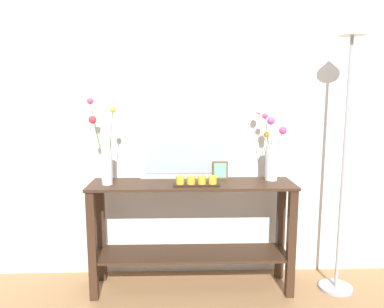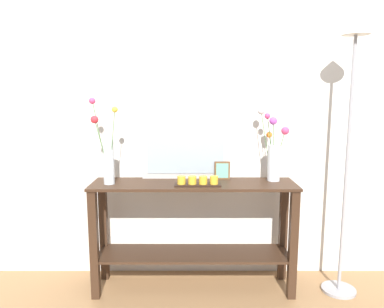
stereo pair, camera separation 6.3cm
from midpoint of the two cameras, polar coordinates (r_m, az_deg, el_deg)
name	(u,v)px [view 2 (the right image)]	position (r m, az deg, el deg)	size (l,w,h in m)	color
ground_plane	(192,288)	(2.89, 0.67, -20.07)	(7.00, 6.00, 0.02)	#997047
wall_back	(192,102)	(2.83, 0.62, 8.07)	(6.40, 0.08, 2.70)	silver
console_table	(192,223)	(2.68, 0.69, -10.60)	(1.44, 0.36, 0.79)	#382316
mirror_leaning	(184,115)	(2.68, -0.61, 5.99)	(0.64, 0.03, 0.93)	#B7B2AD
tall_vase_left	(106,155)	(2.59, -12.55, -0.17)	(0.20, 0.12, 0.59)	silver
vase_right	(272,154)	(2.70, 12.92, 0.01)	(0.21, 0.16, 0.52)	silver
candle_tray	(196,182)	(2.52, 1.37, -4.30)	(0.32, 0.09, 0.07)	black
picture_frame_small	(221,170)	(2.71, 5.11, -2.55)	(0.11, 0.01, 0.13)	brown
floor_lamp	(348,114)	(2.71, 23.66, 5.62)	(0.24, 0.24, 1.89)	#9E9EA3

